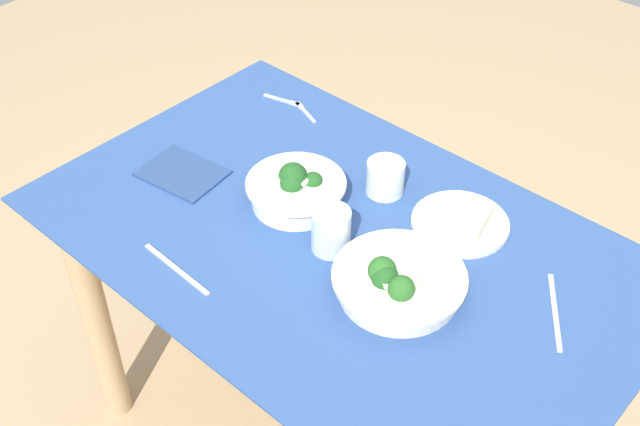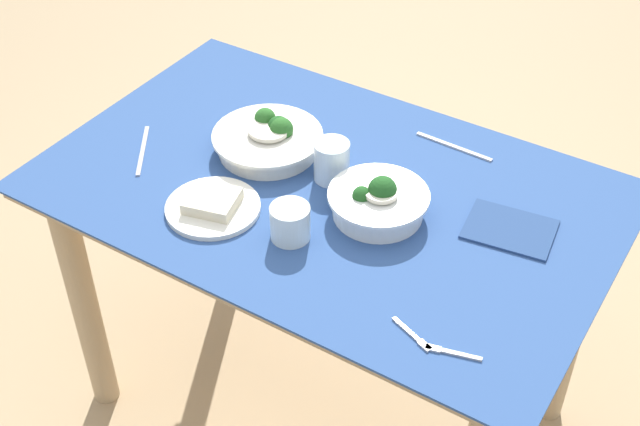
# 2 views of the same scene
# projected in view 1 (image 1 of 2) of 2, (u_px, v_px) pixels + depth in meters

# --- Properties ---
(dining_table) EXTENTS (1.27, 0.80, 0.77)m
(dining_table) POSITION_uv_depth(u_px,v_px,m) (337.00, 285.00, 1.74)
(dining_table) COLOR #2D4C84
(dining_table) RESTS_ON ground_plane
(broccoli_bowl_far) EXTENTS (0.22, 0.22, 0.10)m
(broccoli_bowl_far) POSITION_uv_depth(u_px,v_px,m) (296.00, 190.00, 1.71)
(broccoli_bowl_far) COLOR white
(broccoli_bowl_far) RESTS_ON dining_table
(broccoli_bowl_near) EXTENTS (0.26, 0.26, 0.09)m
(broccoli_bowl_near) POSITION_uv_depth(u_px,v_px,m) (397.00, 282.00, 1.51)
(broccoli_bowl_near) COLOR silver
(broccoli_bowl_near) RESTS_ON dining_table
(bread_side_plate) EXTENTS (0.21, 0.21, 0.04)m
(bread_side_plate) POSITION_uv_depth(u_px,v_px,m) (460.00, 221.00, 1.67)
(bread_side_plate) COLOR silver
(bread_side_plate) RESTS_ON dining_table
(water_glass_center) EXTENTS (0.08, 0.08, 0.08)m
(water_glass_center) POSITION_uv_depth(u_px,v_px,m) (385.00, 178.00, 1.74)
(water_glass_center) COLOR silver
(water_glass_center) RESTS_ON dining_table
(water_glass_side) EXTENTS (0.08, 0.08, 0.09)m
(water_glass_side) POSITION_uv_depth(u_px,v_px,m) (331.00, 230.00, 1.60)
(water_glass_side) COLOR silver
(water_glass_side) RESTS_ON dining_table
(fork_by_far_bowl) EXTENTS (0.10, 0.04, 0.00)m
(fork_by_far_bowl) POSITION_uv_depth(u_px,v_px,m) (283.00, 100.00, 2.04)
(fork_by_far_bowl) COLOR #B7B7BC
(fork_by_far_bowl) RESTS_ON dining_table
(fork_by_near_bowl) EXTENTS (0.10, 0.04, 0.00)m
(fork_by_near_bowl) POSITION_uv_depth(u_px,v_px,m) (305.00, 111.00, 2.00)
(fork_by_near_bowl) COLOR #B7B7BC
(fork_by_near_bowl) RESTS_ON dining_table
(table_knife_left) EXTENTS (0.20, 0.02, 0.00)m
(table_knife_left) POSITION_uv_depth(u_px,v_px,m) (177.00, 269.00, 1.58)
(table_knife_left) COLOR #B7B7BC
(table_knife_left) RESTS_ON dining_table
(table_knife_right) EXTENTS (0.12, 0.17, 0.00)m
(table_knife_right) POSITION_uv_depth(u_px,v_px,m) (555.00, 312.00, 1.49)
(table_knife_right) COLOR #B7B7BC
(table_knife_right) RESTS_ON dining_table
(napkin_folded_upper) EXTENTS (0.20, 0.16, 0.01)m
(napkin_folded_upper) POSITION_uv_depth(u_px,v_px,m) (182.00, 173.00, 1.81)
(napkin_folded_upper) COLOR navy
(napkin_folded_upper) RESTS_ON dining_table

